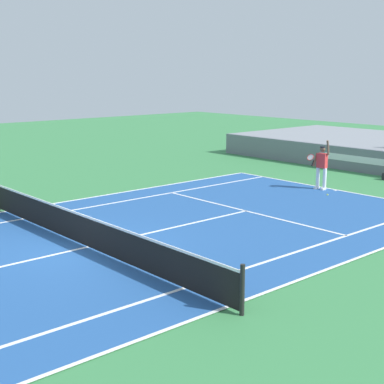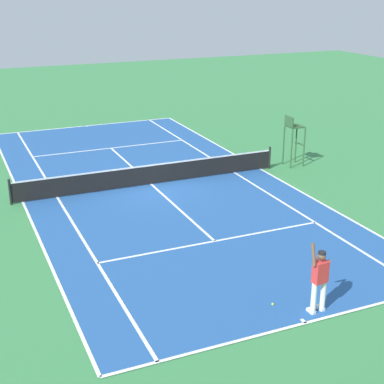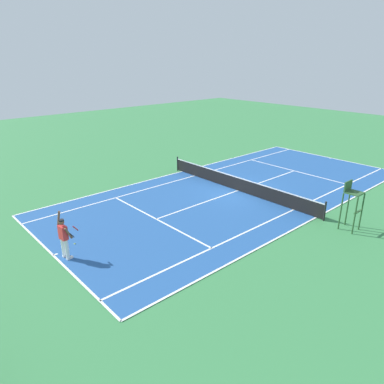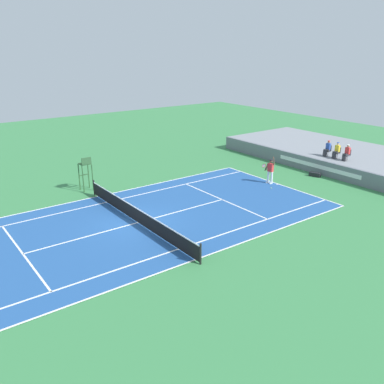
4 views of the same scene
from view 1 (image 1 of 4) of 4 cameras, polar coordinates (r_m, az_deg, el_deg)
ground_plane at (r=16.11m, az=-10.49°, el=-5.54°), size 80.00×80.00×0.00m
court at (r=16.11m, az=-10.49°, el=-5.51°), size 11.08×23.88×0.03m
net at (r=15.96m, az=-10.56°, el=-3.75°), size 11.98×0.10×1.07m
tennis_player at (r=24.07m, az=12.86°, el=2.56°), size 0.75×0.69×2.08m
tennis_ball at (r=23.11m, az=13.44°, el=-0.27°), size 0.07×0.07×0.07m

